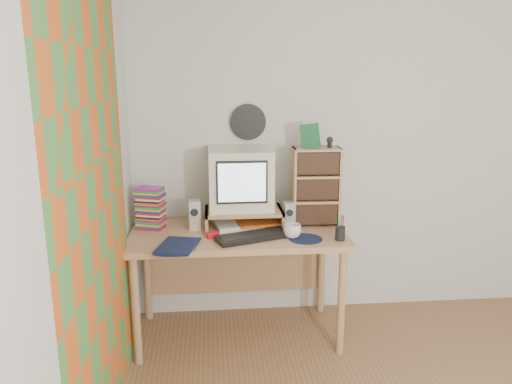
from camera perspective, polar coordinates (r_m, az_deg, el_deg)
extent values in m
plane|color=silver|center=(3.73, 13.53, 5.19)|extent=(3.50, 0.00, 3.50)
plane|color=silver|center=(1.91, -22.04, -3.67)|extent=(0.00, 3.50, 3.50)
plane|color=#C3521B|center=(2.37, -17.66, -2.49)|extent=(0.00, 2.20, 2.20)
cylinder|color=black|center=(3.50, -0.92, 7.99)|extent=(0.25, 0.02, 0.25)
cube|color=tan|center=(3.30, -2.14, -4.85)|extent=(1.40, 0.70, 0.04)
cube|color=tan|center=(3.73, -2.38, -8.38)|extent=(1.33, 0.02, 0.41)
cylinder|color=tan|center=(3.21, -13.57, -13.09)|extent=(0.05, 0.05, 0.71)
cylinder|color=tan|center=(3.27, 9.73, -12.32)|extent=(0.05, 0.05, 0.71)
cylinder|color=tan|center=(3.73, -12.33, -9.06)|extent=(0.05, 0.05, 0.71)
cylinder|color=tan|center=(3.79, 7.48, -8.49)|extent=(0.05, 0.05, 0.71)
cube|color=tan|center=(3.37, -5.66, -3.10)|extent=(0.02, 0.30, 0.12)
cube|color=tan|center=(3.40, 2.81, -2.88)|extent=(0.02, 0.30, 0.12)
cube|color=tan|center=(3.36, -1.41, -2.18)|extent=(0.52, 0.30, 0.02)
cube|color=silver|center=(3.35, -1.79, 1.52)|extent=(0.43, 0.43, 0.40)
cube|color=silver|center=(3.33, -7.04, -2.62)|extent=(0.08, 0.08, 0.20)
cube|color=silver|center=(3.34, 3.76, -2.66)|extent=(0.08, 0.08, 0.18)
cube|color=black|center=(3.14, -0.33, -5.12)|extent=(0.49, 0.31, 0.03)
cube|color=tan|center=(3.40, 6.84, 0.62)|extent=(0.32, 0.18, 0.53)
imported|color=white|center=(3.17, 4.18, -4.46)|extent=(0.14, 0.14, 0.09)
imported|color=#10193B|center=(3.05, -10.89, -5.77)|extent=(0.30, 0.25, 0.05)
cylinder|color=black|center=(3.16, 5.70, -5.35)|extent=(0.27, 0.27, 0.00)
cube|color=red|center=(3.18, -4.95, -4.93)|extent=(0.08, 0.06, 0.04)
cube|color=#1A5C33|center=(3.30, 6.21, 6.36)|extent=(0.13, 0.06, 0.16)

